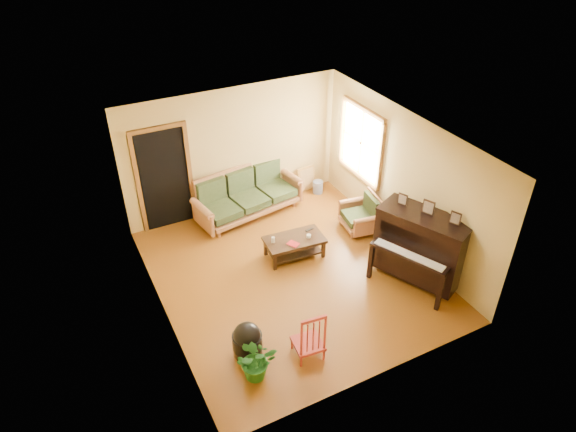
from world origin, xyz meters
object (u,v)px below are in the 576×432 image
armchair (360,213)px  ceramic_crock (318,187)px  sofa (248,194)px  footstool (247,343)px  coffee_table (294,247)px  red_chair (308,332)px  potted_plant (256,360)px  piano (420,248)px

armchair → ceramic_crock: (-0.02, 1.57, -0.24)m
sofa → footstool: size_ratio=4.98×
coffee_table → red_chair: 2.34m
footstool → potted_plant: size_ratio=0.70×
coffee_table → footstool: size_ratio=2.43×
coffee_table → potted_plant: potted_plant is taller
red_chair → ceramic_crock: size_ratio=3.18×
footstool → ceramic_crock: bearing=47.5°
sofa → footstool: bearing=-123.4°
sofa → coffee_table: size_ratio=2.05×
piano → footstool: bearing=159.7°
footstool → potted_plant: 0.45m
footstool → red_chair: size_ratio=0.50×
sofa → footstool: (-1.50, -3.39, -0.26)m
footstool → ceramic_crock: (3.19, 3.48, -0.07)m
piano → footstool: piano is taller
sofa → footstool: sofa is taller
ceramic_crock → sofa: bearing=-176.8°
sofa → piano: piano is taller
sofa → potted_plant: bearing=-121.6°
red_chair → piano: bearing=20.7°
potted_plant → ceramic_crock: bearing=50.4°
coffee_table → footstool: (-1.68, -1.73, 0.02)m
potted_plant → sofa: bearing=67.9°
potted_plant → red_chair: bearing=1.1°
coffee_table → footstool: bearing=-134.2°
armchair → red_chair: bearing=-127.9°
piano → red_chair: 2.59m
coffee_table → potted_plant: bearing=-128.7°
footstool → potted_plant: bearing=-96.3°
ceramic_crock → potted_plant: (-3.24, -3.91, 0.18)m
ceramic_crock → potted_plant: 5.08m
ceramic_crock → red_chair: bearing=-121.8°
footstool → ceramic_crock: footstool is taller
sofa → armchair: bearing=-50.3°
sofa → armchair: sofa is taller
red_chair → armchair: bearing=50.1°
potted_plant → piano: bearing=11.1°
coffee_table → potted_plant: 2.77m
coffee_table → red_chair: (-0.91, -2.15, 0.25)m
red_chair → potted_plant: size_ratio=1.40×
sofa → ceramic_crock: (1.69, 0.09, -0.33)m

